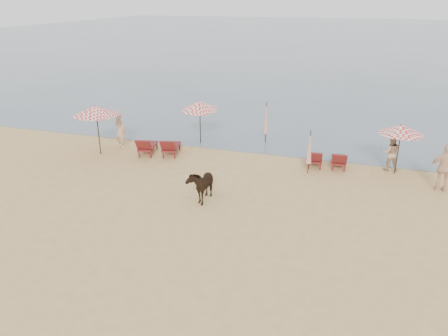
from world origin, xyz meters
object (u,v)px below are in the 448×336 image
Objects in this scene: umbrella_open_right at (401,129)px; beachgoer_right_b at (445,168)px; umbrella_closed_left at (266,118)px; cow at (201,184)px; lounger_cluster_left at (158,146)px; umbrella_open_left_a at (96,110)px; beachgoer_right_a at (391,153)px; lounger_cluster_right at (327,159)px; beachgoer_left at (120,131)px; umbrella_open_left_b at (200,105)px; umbrella_closed_right at (310,147)px.

umbrella_open_right reaches higher than beachgoer_right_b.
umbrella_closed_left is 1.45× the size of cow.
umbrella_closed_left is 1.14× the size of beachgoer_right_b.
lounger_cluster_left is 5.87m from umbrella_closed_left.
umbrella_open_right is at bearing -20.91° from umbrella_closed_left.
umbrella_open_left_a is 13.92m from beachgoer_right_a.
beachgoer_left is (-10.40, -0.48, 0.52)m from lounger_cluster_right.
beachgoer_right_b is (12.79, -0.35, 0.52)m from lounger_cluster_left.
beachgoer_right_b is (11.47, -2.72, -1.08)m from umbrella_open_left_b.
beachgoer_right_b is at bearing -25.23° from umbrella_closed_left.
lounger_cluster_left is 2.38m from beachgoer_left.
umbrella_open_left_a is at bearing -160.25° from umbrella_open_left_b.
beachgoer_right_b is at bearing 22.00° from cow.
beachgoer_right_b is at bearing -20.86° from umbrella_open_right.
umbrella_closed_right reaches higher than beachgoer_right_b.
beachgoer_right_a is (-0.26, 0.36, -1.22)m from umbrella_open_right.
umbrella_closed_left is 1.36× the size of beachgoer_right_a.
cow is at bearing -50.34° from umbrella_open_left_a.
cow is (-4.31, -4.92, 0.24)m from lounger_cluster_right.
umbrella_open_right reaches higher than lounger_cluster_left.
beachgoer_left is at bearing 177.03° from umbrella_closed_right.
lounger_cluster_left is at bearing 2.04° from beachgoer_right_a.
umbrella_closed_right is (6.06, -2.51, -0.84)m from umbrella_open_left_b.
umbrella_closed_left is 1.13× the size of umbrella_closed_right.
umbrella_closed_right is (-3.71, -1.16, -0.82)m from umbrella_open_right.
beachgoer_left is at bearing -159.10° from umbrella_open_right.
umbrella_closed_left is at bearing 2.00° from umbrella_open_left_b.
lounger_cluster_right is at bearing -37.34° from umbrella_closed_left.
umbrella_closed_right is at bearing 47.20° from cow.
lounger_cluster_left is 5.56m from cow.
lounger_cluster_right is 7.14m from umbrella_open_left_b.
lounger_cluster_left is at bearing -2.00° from beachgoer_right_b.
umbrella_closed_left is (7.49, 4.22, -0.85)m from umbrella_open_left_a.
umbrella_open_left_a reaches higher than beachgoer_right_a.
lounger_cluster_right is 0.93× the size of beachgoer_right_b.
umbrella_open_left_a reaches higher than beachgoer_right_b.
beachgoer_left is (0.56, 1.09, -1.30)m from umbrella_open_left_a.
umbrella_open_left_a is 7.61m from cow.
beachgoer_right_b is (5.41, -0.22, -0.24)m from umbrella_closed_right.
umbrella_closed_right is at bearing -52.88° from umbrella_closed_left.
cow is 9.75m from beachgoer_right_b.
umbrella_open_left_b is at bearing -13.82° from beachgoer_right_b.
umbrella_open_right is (2.99, 0.18, 1.63)m from lounger_cluster_right.
umbrella_closed_left is at bearing 24.33° from lounger_cluster_left.
beachgoer_left is at bearing 158.01° from lounger_cluster_left.
umbrella_open_left_a is at bearing 152.79° from cow.
umbrella_open_right is 1.14× the size of umbrella_closed_right.
umbrella_open_left_a is (-2.87, -0.72, 1.77)m from lounger_cluster_left.
umbrella_open_left_b is 1.20× the size of umbrella_closed_right.
umbrella_open_left_b is at bearing -161.25° from umbrella_closed_left.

